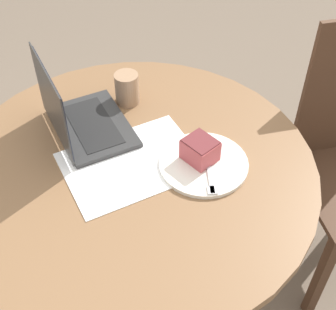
# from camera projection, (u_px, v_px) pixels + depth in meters

# --- Properties ---
(ground_plane) EXTENTS (12.00, 12.00, 0.00)m
(ground_plane) POSITION_uv_depth(u_px,v_px,m) (143.00, 297.00, 1.85)
(ground_plane) COLOR #6B5B4C
(dining_table) EXTENTS (1.04, 1.04, 0.76)m
(dining_table) POSITION_uv_depth(u_px,v_px,m) (135.00, 202.00, 1.44)
(dining_table) COLOR brown
(dining_table) RESTS_ON ground_plane
(paper_document) EXTENTS (0.42, 0.33, 0.00)m
(paper_document) POSITION_uv_depth(u_px,v_px,m) (131.00, 163.00, 1.32)
(paper_document) COLOR white
(paper_document) RESTS_ON dining_table
(plate) EXTENTS (0.25, 0.25, 0.01)m
(plate) POSITION_uv_depth(u_px,v_px,m) (203.00, 164.00, 1.32)
(plate) COLOR silver
(plate) RESTS_ON dining_table
(cake_slice) EXTENTS (0.11, 0.11, 0.07)m
(cake_slice) POSITION_uv_depth(u_px,v_px,m) (200.00, 150.00, 1.30)
(cake_slice) COLOR #B74C51
(cake_slice) RESTS_ON plate
(fork) EXTENTS (0.06, 0.17, 0.00)m
(fork) POSITION_uv_depth(u_px,v_px,m) (210.00, 175.00, 1.27)
(fork) COLOR silver
(fork) RESTS_ON plate
(coffee_glass) EXTENTS (0.08, 0.08, 0.10)m
(coffee_glass) POSITION_uv_depth(u_px,v_px,m) (127.00, 88.00, 1.49)
(coffee_glass) COLOR #997556
(coffee_glass) RESTS_ON dining_table
(laptop) EXTENTS (0.25, 0.32, 0.25)m
(laptop) POSITION_uv_depth(u_px,v_px,m) (81.00, 120.00, 1.39)
(laptop) COLOR #2D2D2D
(laptop) RESTS_ON dining_table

